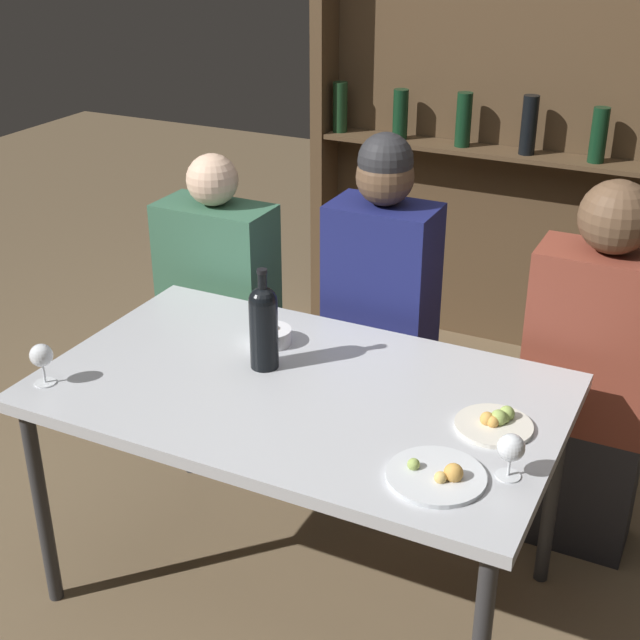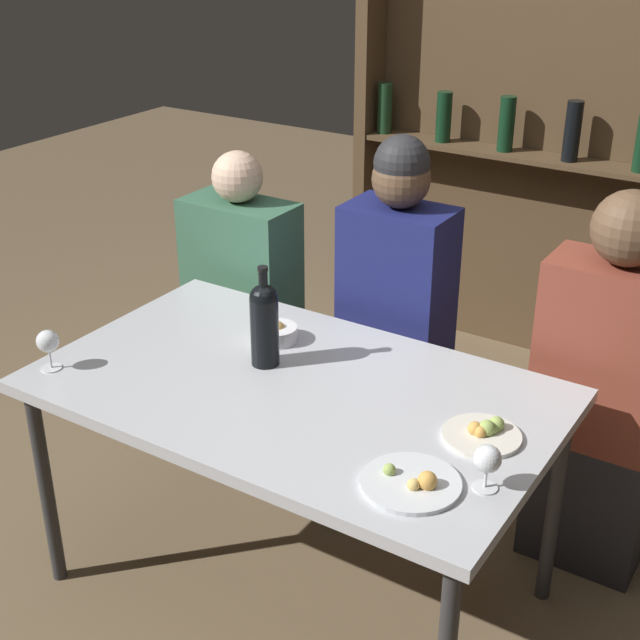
{
  "view_description": "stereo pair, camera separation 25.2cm",
  "coord_description": "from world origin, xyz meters",
  "px_view_note": "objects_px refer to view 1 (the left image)",
  "views": [
    {
      "loc": [
        1.0,
        -1.91,
        1.98
      ],
      "look_at": [
        0.0,
        0.13,
        0.88
      ],
      "focal_mm": 50.0,
      "sensor_mm": 36.0,
      "label": 1
    },
    {
      "loc": [
        1.22,
        -1.78,
        1.98
      ],
      "look_at": [
        0.0,
        0.13,
        0.88
      ],
      "focal_mm": 50.0,
      "sensor_mm": 36.0,
      "label": 2
    }
  ],
  "objects_px": {
    "seated_person_center": "(380,327)",
    "seated_person_right": "(591,384)",
    "wine_bottle": "(264,324)",
    "seated_person_left": "(220,316)",
    "food_plate_0": "(437,475)",
    "snack_bowl": "(271,335)",
    "wine_glass_0": "(41,357)",
    "wine_glass_1": "(511,449)",
    "food_plate_1": "(495,423)"
  },
  "relations": [
    {
      "from": "wine_glass_0",
      "to": "seated_person_right",
      "type": "height_order",
      "value": "seated_person_right"
    },
    {
      "from": "wine_glass_0",
      "to": "food_plate_0",
      "type": "xyz_separation_m",
      "value": [
        1.14,
        0.06,
        -0.08
      ]
    },
    {
      "from": "snack_bowl",
      "to": "seated_person_center",
      "type": "relative_size",
      "value": 0.1
    },
    {
      "from": "snack_bowl",
      "to": "seated_person_left",
      "type": "bearing_deg",
      "value": 137.18
    },
    {
      "from": "wine_glass_1",
      "to": "seated_person_left",
      "type": "distance_m",
      "value": 1.54
    },
    {
      "from": "snack_bowl",
      "to": "seated_person_center",
      "type": "xyz_separation_m",
      "value": [
        0.19,
        0.43,
        -0.12
      ]
    },
    {
      "from": "food_plate_1",
      "to": "seated_person_center",
      "type": "height_order",
      "value": "seated_person_center"
    },
    {
      "from": "food_plate_0",
      "to": "seated_person_right",
      "type": "distance_m",
      "value": 0.9
    },
    {
      "from": "food_plate_1",
      "to": "snack_bowl",
      "type": "relative_size",
      "value": 1.59
    },
    {
      "from": "wine_bottle",
      "to": "seated_person_left",
      "type": "distance_m",
      "value": 0.84
    },
    {
      "from": "food_plate_1",
      "to": "seated_person_center",
      "type": "relative_size",
      "value": 0.16
    },
    {
      "from": "wine_glass_0",
      "to": "food_plate_1",
      "type": "distance_m",
      "value": 1.25
    },
    {
      "from": "food_plate_1",
      "to": "snack_bowl",
      "type": "bearing_deg",
      "value": 168.06
    },
    {
      "from": "wine_glass_0",
      "to": "snack_bowl",
      "type": "xyz_separation_m",
      "value": [
        0.45,
        0.5,
        -0.06
      ]
    },
    {
      "from": "food_plate_1",
      "to": "wine_glass_1",
      "type": "bearing_deg",
      "value": -65.75
    },
    {
      "from": "seated_person_left",
      "to": "wine_glass_1",
      "type": "bearing_deg",
      "value": -31.09
    },
    {
      "from": "wine_glass_0",
      "to": "wine_glass_1",
      "type": "distance_m",
      "value": 1.29
    },
    {
      "from": "food_plate_1",
      "to": "seated_person_left",
      "type": "distance_m",
      "value": 1.36
    },
    {
      "from": "seated_person_right",
      "to": "seated_person_left",
      "type": "bearing_deg",
      "value": 180.0
    },
    {
      "from": "wine_glass_1",
      "to": "snack_bowl",
      "type": "distance_m",
      "value": 0.91
    },
    {
      "from": "wine_glass_1",
      "to": "food_plate_0",
      "type": "distance_m",
      "value": 0.18
    },
    {
      "from": "wine_bottle",
      "to": "seated_person_center",
      "type": "distance_m",
      "value": 0.63
    },
    {
      "from": "wine_glass_0",
      "to": "wine_bottle",
      "type": "bearing_deg",
      "value": 35.53
    },
    {
      "from": "food_plate_0",
      "to": "seated_person_left",
      "type": "xyz_separation_m",
      "value": [
        -1.16,
        0.87,
        -0.2
      ]
    },
    {
      "from": "wine_glass_0",
      "to": "food_plate_1",
      "type": "xyz_separation_m",
      "value": [
        1.2,
        0.34,
        -0.07
      ]
    },
    {
      "from": "seated_person_left",
      "to": "seated_person_right",
      "type": "distance_m",
      "value": 1.36
    },
    {
      "from": "wine_glass_0",
      "to": "snack_bowl",
      "type": "height_order",
      "value": "wine_glass_0"
    },
    {
      "from": "wine_glass_1",
      "to": "seated_person_center",
      "type": "relative_size",
      "value": 0.09
    },
    {
      "from": "wine_bottle",
      "to": "seated_person_center",
      "type": "relative_size",
      "value": 0.23
    },
    {
      "from": "wine_glass_1",
      "to": "seated_person_center",
      "type": "distance_m",
      "value": 1.04
    },
    {
      "from": "snack_bowl",
      "to": "seated_person_center",
      "type": "height_order",
      "value": "seated_person_center"
    },
    {
      "from": "wine_glass_0",
      "to": "seated_person_right",
      "type": "distance_m",
      "value": 1.65
    },
    {
      "from": "wine_glass_1",
      "to": "seated_person_center",
      "type": "xyz_separation_m",
      "value": [
        -0.65,
        0.79,
        -0.17
      ]
    },
    {
      "from": "snack_bowl",
      "to": "seated_person_left",
      "type": "relative_size",
      "value": 0.11
    },
    {
      "from": "food_plate_1",
      "to": "snack_bowl",
      "type": "height_order",
      "value": "snack_bowl"
    },
    {
      "from": "seated_person_center",
      "to": "seated_person_right",
      "type": "bearing_deg",
      "value": 0.0
    },
    {
      "from": "wine_glass_0",
      "to": "food_plate_0",
      "type": "height_order",
      "value": "wine_glass_0"
    },
    {
      "from": "wine_glass_0",
      "to": "wine_glass_1",
      "type": "xyz_separation_m",
      "value": [
        1.29,
        0.14,
        -0.01
      ]
    },
    {
      "from": "seated_person_left",
      "to": "seated_person_right",
      "type": "bearing_deg",
      "value": -0.0
    },
    {
      "from": "food_plate_0",
      "to": "seated_person_left",
      "type": "distance_m",
      "value": 1.46
    },
    {
      "from": "food_plate_1",
      "to": "seated_person_left",
      "type": "height_order",
      "value": "seated_person_left"
    },
    {
      "from": "food_plate_0",
      "to": "snack_bowl",
      "type": "distance_m",
      "value": 0.82
    },
    {
      "from": "wine_glass_1",
      "to": "seated_person_right",
      "type": "bearing_deg",
      "value": 85.64
    },
    {
      "from": "wine_glass_1",
      "to": "snack_bowl",
      "type": "relative_size",
      "value": 0.9
    },
    {
      "from": "seated_person_center",
      "to": "wine_glass_0",
      "type": "bearing_deg",
      "value": -124.31
    },
    {
      "from": "seated_person_left",
      "to": "wine_bottle",
      "type": "bearing_deg",
      "value": -47.48
    },
    {
      "from": "snack_bowl",
      "to": "food_plate_1",
      "type": "bearing_deg",
      "value": -11.94
    },
    {
      "from": "wine_bottle",
      "to": "seated_person_left",
      "type": "relative_size",
      "value": 0.26
    },
    {
      "from": "food_plate_0",
      "to": "snack_bowl",
      "type": "height_order",
      "value": "snack_bowl"
    },
    {
      "from": "snack_bowl",
      "to": "seated_person_left",
      "type": "distance_m",
      "value": 0.67
    }
  ]
}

